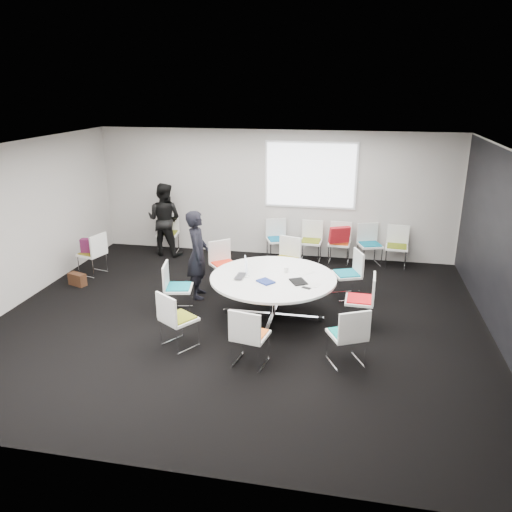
% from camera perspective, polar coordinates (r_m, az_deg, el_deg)
% --- Properties ---
extents(room_shell, '(8.08, 7.08, 2.88)m').
position_cam_1_polar(room_shell, '(7.84, -1.32, 1.88)').
color(room_shell, black).
rests_on(room_shell, ground).
extents(conference_table, '(2.07, 2.07, 0.73)m').
position_cam_1_polar(conference_table, '(8.25, 1.96, -3.72)').
color(conference_table, silver).
rests_on(conference_table, ground).
extents(projection_screen, '(1.90, 0.03, 1.35)m').
position_cam_1_polar(projection_screen, '(10.97, 6.24, 9.15)').
color(projection_screen, white).
rests_on(projection_screen, room_shell).
extents(chair_ring_a, '(0.47, 0.48, 0.88)m').
position_cam_1_polar(chair_ring_a, '(8.24, 11.74, -6.04)').
color(chair_ring_a, silver).
rests_on(chair_ring_a, ground).
extents(chair_ring_b, '(0.58, 0.59, 0.88)m').
position_cam_1_polar(chair_ring_b, '(9.27, 10.35, -3.06)').
color(chair_ring_b, silver).
rests_on(chair_ring_b, ground).
extents(chair_ring_c, '(0.57, 0.56, 0.88)m').
position_cam_1_polar(chair_ring_c, '(9.85, 3.42, -1.43)').
color(chair_ring_c, silver).
rests_on(chair_ring_c, ground).
extents(chair_ring_d, '(0.64, 0.64, 0.88)m').
position_cam_1_polar(chair_ring_d, '(9.61, -3.65, -1.95)').
color(chair_ring_d, silver).
rests_on(chair_ring_d, ground).
extents(chair_ring_e, '(0.53, 0.54, 0.88)m').
position_cam_1_polar(chair_ring_e, '(8.63, -8.86, -4.67)').
color(chair_ring_e, silver).
rests_on(chair_ring_e, ground).
extents(chair_ring_f, '(0.63, 0.63, 0.88)m').
position_cam_1_polar(chair_ring_f, '(7.55, -8.83, -8.28)').
color(chair_ring_f, silver).
rests_on(chair_ring_f, ground).
extents(chair_ring_g, '(0.53, 0.52, 0.88)m').
position_cam_1_polar(chair_ring_g, '(7.01, -0.68, -10.32)').
color(chair_ring_g, silver).
rests_on(chair_ring_g, ground).
extents(chair_ring_h, '(0.61, 0.61, 0.88)m').
position_cam_1_polar(chair_ring_h, '(7.14, 10.31, -10.08)').
color(chair_ring_h, silver).
rests_on(chair_ring_h, ground).
extents(chair_back_a, '(0.59, 0.58, 0.88)m').
position_cam_1_polar(chair_back_a, '(11.14, 2.48, 1.04)').
color(chair_back_a, silver).
rests_on(chair_back_a, ground).
extents(chair_back_b, '(0.48, 0.47, 0.88)m').
position_cam_1_polar(chair_back_b, '(11.06, 6.26, 0.81)').
color(chair_back_b, silver).
rests_on(chair_back_b, ground).
extents(chair_back_c, '(0.49, 0.48, 0.88)m').
position_cam_1_polar(chair_back_c, '(11.03, 9.46, 0.61)').
color(chair_back_c, silver).
rests_on(chair_back_c, ground).
extents(chair_back_d, '(0.58, 0.57, 0.88)m').
position_cam_1_polar(chair_back_d, '(11.04, 12.81, 0.40)').
color(chair_back_d, silver).
rests_on(chair_back_d, ground).
extents(chair_back_e, '(0.50, 0.49, 0.88)m').
position_cam_1_polar(chair_back_e, '(11.04, 15.71, 0.16)').
color(chair_back_e, silver).
rests_on(chair_back_e, ground).
extents(chair_spare_left, '(0.55, 0.56, 0.88)m').
position_cam_1_polar(chair_spare_left, '(10.73, -18.10, -0.62)').
color(chair_spare_left, silver).
rests_on(chair_spare_left, ground).
extents(chair_person_back, '(0.51, 0.50, 0.88)m').
position_cam_1_polar(chair_person_back, '(11.76, -10.00, 1.74)').
color(chair_person_back, silver).
rests_on(chair_person_back, ground).
extents(person_main, '(0.51, 0.66, 1.62)m').
position_cam_1_polar(person_main, '(9.03, -6.68, 0.16)').
color(person_main, black).
rests_on(person_main, ground).
extents(person_back, '(0.86, 0.71, 1.66)m').
position_cam_1_polar(person_back, '(11.46, -10.44, 4.14)').
color(person_back, black).
rests_on(person_back, ground).
extents(laptop, '(0.24, 0.35, 0.03)m').
position_cam_1_polar(laptop, '(8.14, -1.49, -2.38)').
color(laptop, '#333338').
rests_on(laptop, conference_table).
extents(laptop_lid, '(0.10, 0.29, 0.22)m').
position_cam_1_polar(laptop_lid, '(8.35, -1.17, -0.95)').
color(laptop_lid, silver).
rests_on(laptop_lid, conference_table).
extents(notebook_black, '(0.33, 0.37, 0.02)m').
position_cam_1_polar(notebook_black, '(7.97, 4.87, -2.94)').
color(notebook_black, black).
rests_on(notebook_black, conference_table).
extents(tablet_folio, '(0.33, 0.32, 0.03)m').
position_cam_1_polar(tablet_folio, '(7.94, 1.11, -2.93)').
color(tablet_folio, navy).
rests_on(tablet_folio, conference_table).
extents(papers_right, '(0.36, 0.36, 0.00)m').
position_cam_1_polar(papers_right, '(8.41, 5.59, -1.83)').
color(papers_right, white).
rests_on(papers_right, conference_table).
extents(papers_front, '(0.35, 0.30, 0.00)m').
position_cam_1_polar(papers_front, '(7.93, 6.23, -3.18)').
color(papers_front, silver).
rests_on(papers_front, conference_table).
extents(cup, '(0.08, 0.08, 0.09)m').
position_cam_1_polar(cup, '(8.36, 3.45, -1.58)').
color(cup, white).
rests_on(cup, conference_table).
extents(phone, '(0.16, 0.12, 0.01)m').
position_cam_1_polar(phone, '(7.76, 5.77, -3.65)').
color(phone, black).
rests_on(phone, conference_table).
extents(maroon_bag, '(0.42, 0.19, 0.28)m').
position_cam_1_polar(maroon_bag, '(10.64, -18.35, 1.14)').
color(maroon_bag, '#58173C').
rests_on(maroon_bag, chair_spare_left).
extents(brown_bag, '(0.39, 0.27, 0.24)m').
position_cam_1_polar(brown_bag, '(10.31, -19.75, -2.52)').
color(brown_bag, '#382012').
rests_on(brown_bag, ground).
extents(red_jacket, '(0.47, 0.33, 0.36)m').
position_cam_1_polar(red_jacket, '(10.69, 9.53, 2.40)').
color(red_jacket, '#A6141B').
rests_on(red_jacket, chair_back_c).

